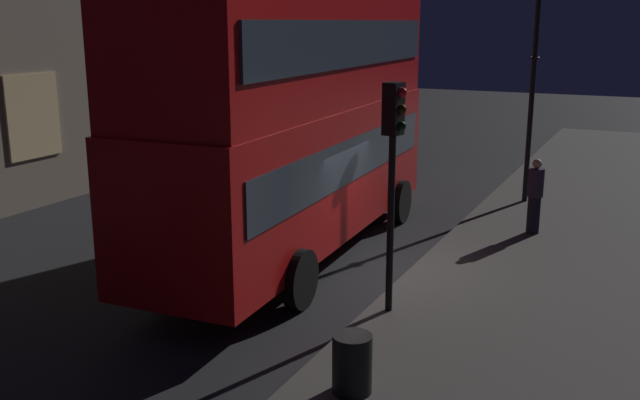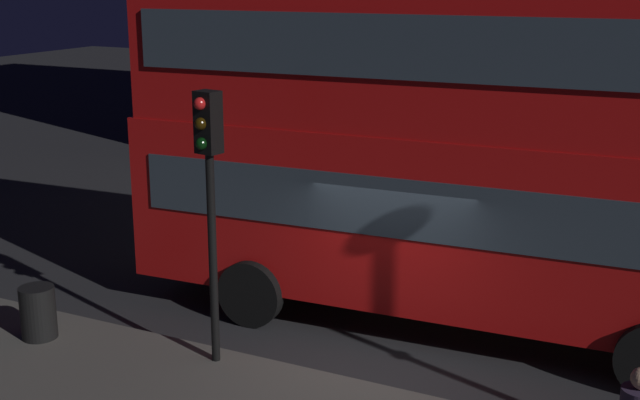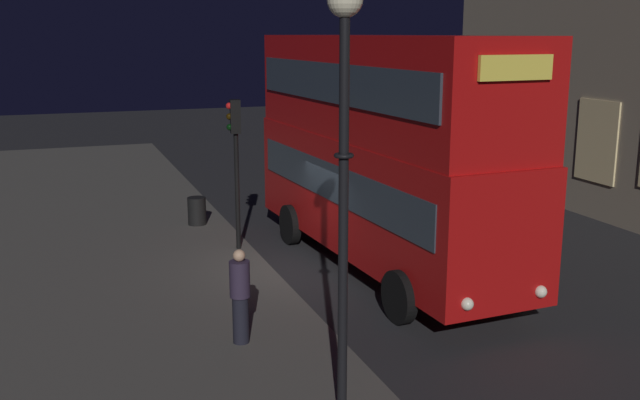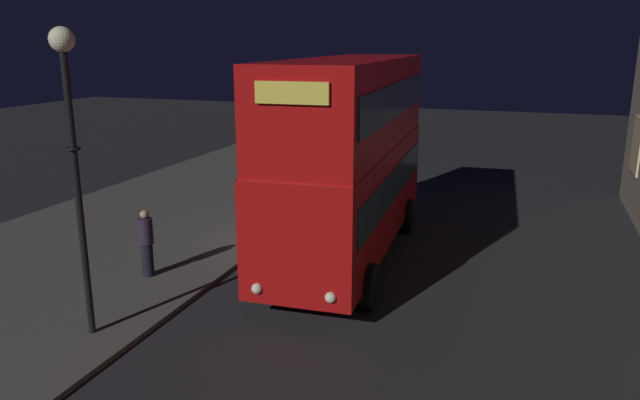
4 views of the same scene
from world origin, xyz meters
TOP-DOWN VIEW (x-y plane):
  - ground_plane at (0.00, 0.00)m, footprint 80.00×80.00m
  - sidewalk_slab at (0.00, -5.29)m, footprint 44.00×9.26m
  - double_decker_bus at (0.31, 1.97)m, footprint 10.20×3.24m
  - traffic_light_near_kerb at (-2.02, -1.04)m, footprint 0.36×0.38m
  - street_lamp at (6.96, -1.69)m, footprint 0.48×0.48m
  - pedestrian at (3.85, -2.44)m, footprint 0.37×0.37m
  - litter_bin at (-4.88, -1.57)m, footprint 0.54×0.54m

SIDE VIEW (x-z plane):
  - ground_plane at x=0.00m, z-range 0.00..0.00m
  - sidewalk_slab at x=0.00m, z-range 0.00..0.12m
  - litter_bin at x=-4.88m, z-range 0.12..0.94m
  - pedestrian at x=3.85m, z-range 0.14..1.92m
  - traffic_light_near_kerb at x=-2.02m, z-range 0.98..4.89m
  - double_decker_bus at x=0.31m, z-range 0.32..5.94m
  - street_lamp at x=6.96m, z-range 1.41..7.63m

